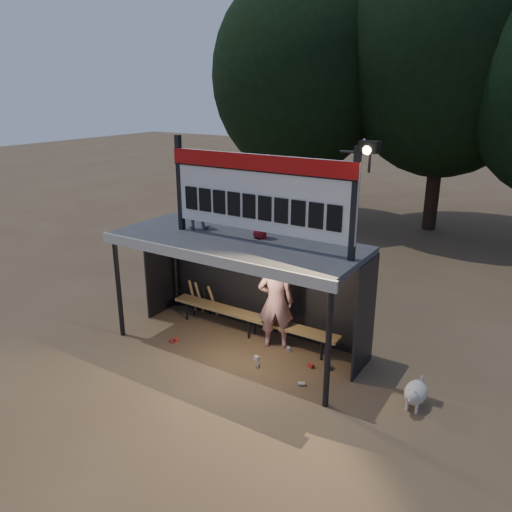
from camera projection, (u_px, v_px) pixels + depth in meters
The scene contains 12 objects.
ground at pixel (238, 346), 10.34m from camera, with size 80.00×80.00×0.00m, color brown.
player at pixel (276, 302), 10.05m from camera, with size 0.72×0.47×1.98m, color white.
child_a at pixel (196, 201), 10.20m from camera, with size 0.55×0.43×1.13m, color gray.
child_b at pixel (260, 216), 9.56m from camera, with size 0.43×0.28×0.87m, color #A2191E.
dugout_shelter at pixel (243, 259), 9.95m from camera, with size 5.10×2.08×2.32m.
scoreboard_assembly at pixel (261, 191), 8.99m from camera, with size 4.10×0.27×1.99m.
bench at pixel (252, 318), 10.64m from camera, with size 4.00×0.35×0.48m.
tree_left at pixel (298, 76), 18.63m from camera, with size 6.46×6.46×9.27m.
tree_mid at pixel (448, 55), 17.10m from camera, with size 7.22×7.22×10.36m.
dog at pixel (415, 393), 8.27m from camera, with size 0.36×0.81×0.49m.
bats at pixel (203, 298), 11.64m from camera, with size 0.68×0.35×0.84m.
litter at pixel (259, 358), 9.82m from camera, with size 3.38×1.11×0.08m.
Camera 1 is at (5.23, -7.58, 5.07)m, focal length 35.00 mm.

